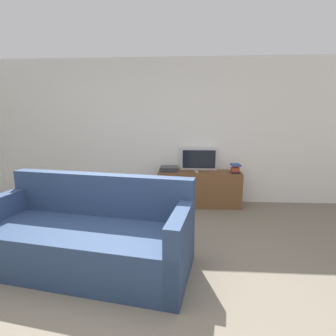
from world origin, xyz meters
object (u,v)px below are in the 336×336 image
object	(u,v)px
tv_stand	(199,188)
set_top_box	(169,169)
book_stack	(235,168)
remote_on_stand	(196,171)
couch	(88,238)
television	(199,159)

from	to	relation	value
tv_stand	set_top_box	xyz separation A→B (m)	(-0.55, 0.02, 0.35)
book_stack	remote_on_stand	xyz separation A→B (m)	(-0.67, 0.02, -0.06)
couch	book_stack	size ratio (longest dim) A/B	9.83
tv_stand	couch	xyz separation A→B (m)	(-1.28, -2.04, 0.00)
book_stack	set_top_box	bearing A→B (deg)	175.87
book_stack	remote_on_stand	size ratio (longest dim) A/B	1.49
set_top_box	couch	bearing A→B (deg)	-109.64
remote_on_stand	set_top_box	world-z (taller)	set_top_box
book_stack	set_top_box	size ratio (longest dim) A/B	0.76
tv_stand	television	xyz separation A→B (m)	(-0.01, 0.18, 0.51)
tv_stand	set_top_box	bearing A→B (deg)	177.45
set_top_box	television	bearing A→B (deg)	15.71
set_top_box	book_stack	bearing A→B (deg)	-4.13
book_stack	remote_on_stand	distance (m)	0.67
television	set_top_box	size ratio (longest dim) A/B	2.19
couch	remote_on_stand	world-z (taller)	couch
tv_stand	couch	world-z (taller)	couch
television	remote_on_stand	size ratio (longest dim) A/B	4.28
television	couch	size ratio (longest dim) A/B	0.29
couch	tv_stand	bearing A→B (deg)	67.35
television	remote_on_stand	distance (m)	0.29
book_stack	set_top_box	distance (m)	1.16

